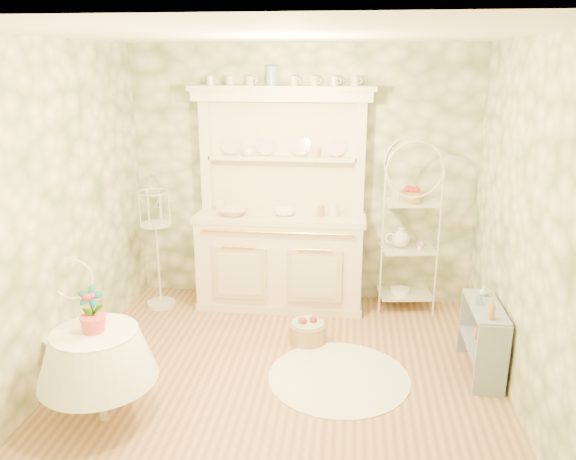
# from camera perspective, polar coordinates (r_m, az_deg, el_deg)

# --- Properties ---
(floor) EXTENTS (3.60, 3.60, 0.00)m
(floor) POSITION_cam_1_polar(r_m,az_deg,el_deg) (4.77, -0.73, -15.11)
(floor) COLOR tan
(floor) RESTS_ON ground
(ceiling) EXTENTS (3.60, 3.60, 0.00)m
(ceiling) POSITION_cam_1_polar(r_m,az_deg,el_deg) (4.06, -0.87, 19.30)
(ceiling) COLOR white
(ceiling) RESTS_ON floor
(wall_left) EXTENTS (3.60, 3.60, 0.00)m
(wall_left) POSITION_cam_1_polar(r_m,az_deg,el_deg) (4.79, -22.68, 1.30)
(wall_left) COLOR beige
(wall_left) RESTS_ON floor
(wall_right) EXTENTS (3.60, 3.60, 0.00)m
(wall_right) POSITION_cam_1_polar(r_m,az_deg,el_deg) (4.37, 23.30, -0.17)
(wall_right) COLOR beige
(wall_right) RESTS_ON floor
(wall_back) EXTENTS (3.60, 3.60, 0.00)m
(wall_back) POSITION_cam_1_polar(r_m,az_deg,el_deg) (5.96, 1.47, 5.44)
(wall_back) COLOR beige
(wall_back) RESTS_ON floor
(wall_front) EXTENTS (3.60, 3.60, 0.00)m
(wall_front) POSITION_cam_1_polar(r_m,az_deg,el_deg) (2.56, -6.11, -10.54)
(wall_front) COLOR beige
(wall_front) RESTS_ON floor
(kitchen_dresser) EXTENTS (1.87, 0.61, 2.29)m
(kitchen_dresser) POSITION_cam_1_polar(r_m,az_deg,el_deg) (5.75, -0.79, 2.94)
(kitchen_dresser) COLOR white
(kitchen_dresser) RESTS_ON floor
(bakers_rack) EXTENTS (0.60, 0.47, 1.78)m
(bakers_rack) POSITION_cam_1_polar(r_m,az_deg,el_deg) (5.89, 12.20, 0.32)
(bakers_rack) COLOR white
(bakers_rack) RESTS_ON floor
(side_shelf) EXTENTS (0.27, 0.68, 0.57)m
(side_shelf) POSITION_cam_1_polar(r_m,az_deg,el_deg) (5.02, 19.11, -10.66)
(side_shelf) COLOR #8395A7
(side_shelf) RESTS_ON floor
(round_table) EXTENTS (0.68, 0.68, 0.75)m
(round_table) POSITION_cam_1_polar(r_m,az_deg,el_deg) (4.36, -18.65, -13.74)
(round_table) COLOR white
(round_table) RESTS_ON floor
(cafe_chair) EXTENTS (0.40, 0.40, 0.79)m
(cafe_chair) POSITION_cam_1_polar(r_m,az_deg,el_deg) (4.87, -21.46, -10.38)
(cafe_chair) COLOR white
(cafe_chair) RESTS_ON floor
(birdcage_stand) EXTENTS (0.37, 0.37, 1.50)m
(birdcage_stand) POSITION_cam_1_polar(r_m,az_deg,el_deg) (5.98, -13.20, -0.88)
(birdcage_stand) COLOR white
(birdcage_stand) RESTS_ON floor
(floor_basket) EXTENTS (0.39, 0.39, 0.23)m
(floor_basket) POSITION_cam_1_polar(r_m,az_deg,el_deg) (5.31, 2.01, -10.20)
(floor_basket) COLOR tan
(floor_basket) RESTS_ON floor
(lace_rug) EXTENTS (1.33, 1.33, 0.01)m
(lace_rug) POSITION_cam_1_polar(r_m,az_deg,el_deg) (4.84, 5.17, -14.66)
(lace_rug) COLOR white
(lace_rug) RESTS_ON floor
(bowl_floral) EXTENTS (0.31, 0.31, 0.07)m
(bowl_floral) POSITION_cam_1_polar(r_m,az_deg,el_deg) (5.77, -5.56, 1.58)
(bowl_floral) COLOR white
(bowl_floral) RESTS_ON kitchen_dresser
(bowl_white) EXTENTS (0.28, 0.28, 0.07)m
(bowl_white) POSITION_cam_1_polar(r_m,az_deg,el_deg) (5.73, -0.32, 1.57)
(bowl_white) COLOR white
(bowl_white) RESTS_ON kitchen_dresser
(cup_left) EXTENTS (0.13, 0.13, 0.09)m
(cup_left) POSITION_cam_1_polar(r_m,az_deg,el_deg) (5.85, -4.12, 7.78)
(cup_left) COLOR white
(cup_left) RESTS_ON kitchen_dresser
(cup_right) EXTENTS (0.14, 0.14, 0.10)m
(cup_right) POSITION_cam_1_polar(r_m,az_deg,el_deg) (5.78, 2.72, 7.70)
(cup_right) COLOR white
(cup_right) RESTS_ON kitchen_dresser
(potted_geranium) EXTENTS (0.20, 0.15, 0.33)m
(potted_geranium) POSITION_cam_1_polar(r_m,az_deg,el_deg) (4.15, -19.26, -7.98)
(potted_geranium) COLOR #3F7238
(potted_geranium) RESTS_ON round_table
(bottle_amber) EXTENTS (0.07, 0.07, 0.15)m
(bottle_amber) POSITION_cam_1_polar(r_m,az_deg,el_deg) (4.63, 20.02, -7.72)
(bottle_amber) COLOR #B37842
(bottle_amber) RESTS_ON side_shelf
(bottle_blue) EXTENTS (0.05, 0.05, 0.10)m
(bottle_blue) POSITION_cam_1_polar(r_m,az_deg,el_deg) (4.87, 18.80, -6.75)
(bottle_blue) COLOR #7398C0
(bottle_blue) RESTS_ON side_shelf
(bottle_glass) EXTENTS (0.07, 0.07, 0.09)m
(bottle_glass) POSITION_cam_1_polar(r_m,az_deg,el_deg) (5.06, 19.24, -5.95)
(bottle_glass) COLOR silver
(bottle_glass) RESTS_ON side_shelf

